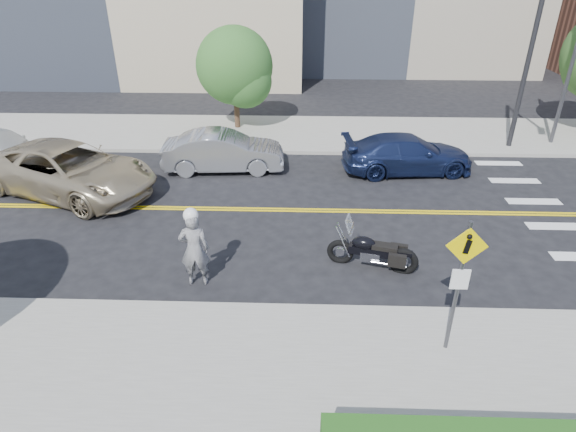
{
  "coord_description": "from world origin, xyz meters",
  "views": [
    {
      "loc": [
        1.16,
        -13.93,
        7.35
      ],
      "look_at": [
        0.78,
        -2.62,
        1.2
      ],
      "focal_mm": 30.0,
      "sensor_mm": 36.0,
      "label": 1
    }
  ],
  "objects_px": {
    "suv": "(69,170)",
    "parked_car_blue": "(407,154)",
    "parked_car_silver": "(223,151)",
    "pedestrian_sign": "(460,276)",
    "motorcyclist": "(194,247)",
    "motorcycle": "(373,244)"
  },
  "relations": [
    {
      "from": "motorcycle",
      "to": "parked_car_blue",
      "type": "height_order",
      "value": "parked_car_blue"
    },
    {
      "from": "motorcyclist",
      "to": "motorcycle",
      "type": "height_order",
      "value": "motorcyclist"
    },
    {
      "from": "parked_car_silver",
      "to": "parked_car_blue",
      "type": "relative_size",
      "value": 0.93
    },
    {
      "from": "suv",
      "to": "parked_car_blue",
      "type": "bearing_deg",
      "value": -56.72
    },
    {
      "from": "pedestrian_sign",
      "to": "motorcyclist",
      "type": "xyz_separation_m",
      "value": [
        -5.67,
        2.27,
        -0.89
      ]
    },
    {
      "from": "motorcycle",
      "to": "suv",
      "type": "height_order",
      "value": "suv"
    },
    {
      "from": "pedestrian_sign",
      "to": "parked_car_silver",
      "type": "xyz_separation_m",
      "value": [
        -6.09,
        9.61,
        -1.21
      ]
    },
    {
      "from": "motorcyclist",
      "to": "parked_car_blue",
      "type": "xyz_separation_m",
      "value": [
        6.59,
        7.42,
        -0.35
      ]
    },
    {
      "from": "pedestrian_sign",
      "to": "parked_car_blue",
      "type": "relative_size",
      "value": 0.61
    },
    {
      "from": "pedestrian_sign",
      "to": "motorcycle",
      "type": "height_order",
      "value": "pedestrian_sign"
    },
    {
      "from": "pedestrian_sign",
      "to": "suv",
      "type": "height_order",
      "value": "pedestrian_sign"
    },
    {
      "from": "pedestrian_sign",
      "to": "motorcyclist",
      "type": "bearing_deg",
      "value": 158.2
    },
    {
      "from": "pedestrian_sign",
      "to": "motorcycle",
      "type": "relative_size",
      "value": 1.29
    },
    {
      "from": "motorcyclist",
      "to": "parked_car_silver",
      "type": "distance_m",
      "value": 7.36
    },
    {
      "from": "motorcycle",
      "to": "motorcyclist",
      "type": "bearing_deg",
      "value": -154.92
    },
    {
      "from": "parked_car_blue",
      "to": "motorcyclist",
      "type": "bearing_deg",
      "value": 132.24
    },
    {
      "from": "motorcycle",
      "to": "suv",
      "type": "distance_m",
      "value": 10.78
    },
    {
      "from": "motorcyclist",
      "to": "suv",
      "type": "xyz_separation_m",
      "value": [
        -5.4,
        5.12,
        -0.2
      ]
    },
    {
      "from": "motorcyclist",
      "to": "parked_car_silver",
      "type": "relative_size",
      "value": 0.47
    },
    {
      "from": "parked_car_silver",
      "to": "motorcyclist",
      "type": "bearing_deg",
      "value": 179.03
    },
    {
      "from": "suv",
      "to": "parked_car_blue",
      "type": "height_order",
      "value": "suv"
    },
    {
      "from": "parked_car_silver",
      "to": "pedestrian_sign",
      "type": "bearing_deg",
      "value": -151.88
    }
  ]
}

